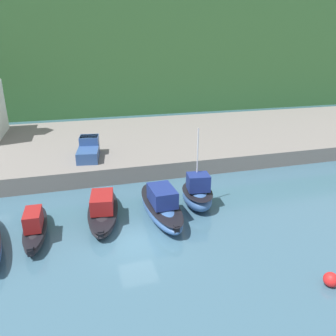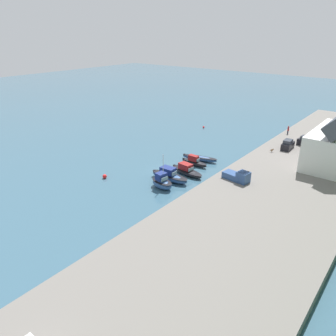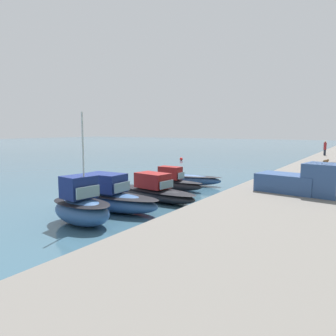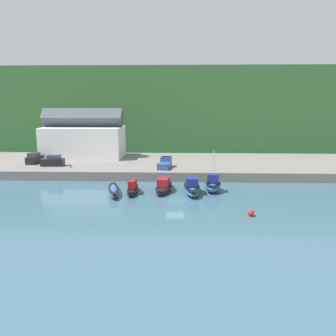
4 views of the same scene
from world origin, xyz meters
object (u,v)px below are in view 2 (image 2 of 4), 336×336
object	(u,v)px
moored_boat_1	(194,162)
mooring_buoy_0	(204,127)
parked_car_1	(307,142)
moored_boat_0	(200,158)
moored_boat_3	(169,176)
moored_boat_4	(162,182)
mooring_buoy_1	(105,176)
pickup_truck_1	(238,176)
dog_on_quay	(272,150)
person_on_quay	(288,130)
parked_car_0	(288,145)
moored_boat_2	(187,171)

from	to	relation	value
moored_boat_1	mooring_buoy_0	world-z (taller)	moored_boat_1
moored_boat_1	parked_car_1	distance (m)	26.88
moored_boat_0	moored_boat_3	distance (m)	11.77
moored_boat_4	mooring_buoy_1	xyz separation A→B (m)	(3.50, -10.97, -0.65)
pickup_truck_1	dog_on_quay	size ratio (longest dim) A/B	5.89
moored_boat_1	moored_boat_3	distance (m)	8.93
moored_boat_3	parked_car_1	distance (m)	34.28
moored_boat_3	mooring_buoy_1	xyz separation A→B (m)	(6.78, -10.06, -0.51)
moored_boat_3	dog_on_quay	world-z (taller)	moored_boat_3
moored_boat_3	person_on_quay	world-z (taller)	person_on_quay
parked_car_0	person_on_quay	bearing A→B (deg)	106.68
moored_boat_3	moored_boat_4	size ratio (longest dim) A/B	1.22
moored_boat_2	dog_on_quay	bearing A→B (deg)	159.67
moored_boat_0	dog_on_quay	distance (m)	15.54
moored_boat_4	parked_car_1	world-z (taller)	moored_boat_4
person_on_quay	mooring_buoy_1	distance (m)	47.71
moored_boat_4	dog_on_quay	distance (m)	27.10
moored_boat_0	person_on_quay	world-z (taller)	person_on_quay
moored_boat_4	mooring_buoy_0	distance (m)	39.53
moored_boat_4	mooring_buoy_0	world-z (taller)	moored_boat_4
moored_boat_0	moored_boat_2	size ratio (longest dim) A/B	1.02
mooring_buoy_1	parked_car_0	bearing A→B (deg)	145.43
mooring_buoy_0	mooring_buoy_1	size ratio (longest dim) A/B	0.68
moored_boat_4	moored_boat_2	bearing A→B (deg)	-171.49
moored_boat_4	person_on_quay	bearing A→B (deg)	177.45
moored_boat_2	moored_boat_3	size ratio (longest dim) A/B	0.98
moored_boat_4	dog_on_quay	bearing A→B (deg)	167.37
moored_boat_0	mooring_buoy_0	size ratio (longest dim) A/B	14.57
moored_boat_0	parked_car_1	bearing A→B (deg)	126.41
moored_boat_3	person_on_quay	distance (m)	38.09
parked_car_0	mooring_buoy_0	world-z (taller)	parked_car_0
moored_boat_0	mooring_buoy_1	size ratio (longest dim) A/B	9.86
moored_boat_3	mooring_buoy_0	distance (m)	36.16
pickup_truck_1	person_on_quay	bearing A→B (deg)	-166.69
moored_boat_1	parked_car_0	xyz separation A→B (m)	(-17.05, 12.97, 1.81)
moored_boat_2	parked_car_0	distance (m)	24.69
parked_car_0	moored_boat_4	bearing A→B (deg)	-114.07
dog_on_quay	person_on_quay	bearing A→B (deg)	128.13
moored_boat_0	moored_boat_3	size ratio (longest dim) A/B	1.00
pickup_truck_1	moored_boat_1	bearing A→B (deg)	-101.87
moored_boat_4	moored_boat_0	bearing A→B (deg)	-164.65
parked_car_1	dog_on_quay	xyz separation A→B (m)	(8.66, -4.60, -0.46)
parked_car_0	parked_car_1	xyz separation A→B (m)	(-4.71, 2.70, 0.00)
dog_on_quay	moored_boat_2	bearing A→B (deg)	-87.89
moored_boat_1	mooring_buoy_1	size ratio (longest dim) A/B	7.57
moored_boat_1	moored_boat_4	world-z (taller)	moored_boat_4
moored_boat_0	parked_car_0	world-z (taller)	parked_car_0
person_on_quay	dog_on_quay	distance (m)	15.17
moored_boat_3	parked_car_0	distance (m)	28.87
parked_car_0	dog_on_quay	size ratio (longest dim) A/B	5.08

